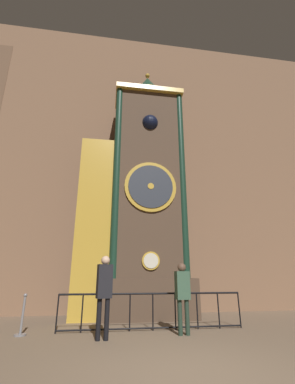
# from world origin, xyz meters

# --- Properties ---
(ground_plane) EXTENTS (28.00, 28.00, 0.00)m
(ground_plane) POSITION_xyz_m (0.00, 0.00, 0.00)
(ground_plane) COLOR #75604C
(cathedral_back_wall) EXTENTS (24.00, 0.32, 13.08)m
(cathedral_back_wall) POSITION_xyz_m (-0.09, 6.50, 6.53)
(cathedral_back_wall) COLOR #846047
(cathedral_back_wall) RESTS_ON ground_plane
(clock_tower) EXTENTS (4.13, 1.77, 10.04)m
(clock_tower) POSITION_xyz_m (-0.20, 5.26, 4.21)
(clock_tower) COLOR brown
(clock_tower) RESTS_ON ground_plane
(railing_fence) EXTENTS (4.93, 0.05, 0.92)m
(railing_fence) POSITION_xyz_m (0.02, 3.31, 0.51)
(railing_fence) COLOR black
(railing_fence) RESTS_ON ground_plane
(visitor_near) EXTENTS (0.38, 0.30, 1.81)m
(visitor_near) POSITION_xyz_m (-1.27, 2.42, 1.09)
(visitor_near) COLOR black
(visitor_near) RESTS_ON ground_plane
(visitor_far) EXTENTS (0.36, 0.25, 1.67)m
(visitor_far) POSITION_xyz_m (0.67, 2.64, 1.01)
(visitor_far) COLOR #213427
(visitor_far) RESTS_ON ground_plane
(stanchion_post) EXTENTS (0.28, 0.28, 0.94)m
(stanchion_post) POSITION_xyz_m (-3.20, 3.19, 0.30)
(stanchion_post) COLOR gray
(stanchion_post) RESTS_ON ground_plane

